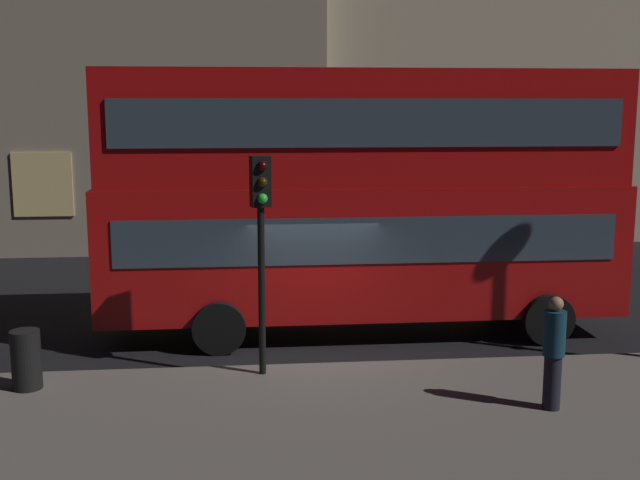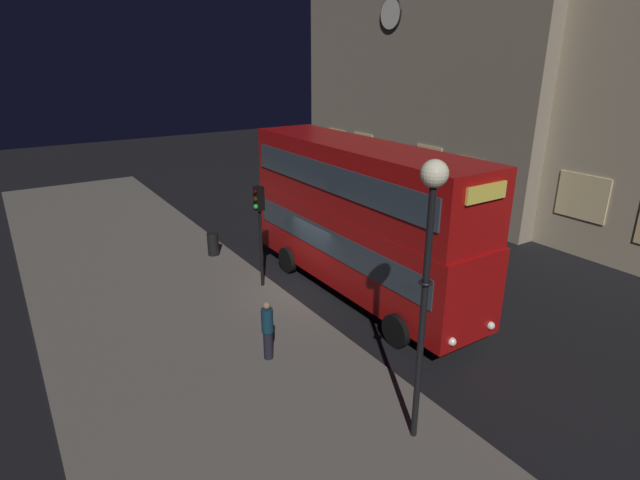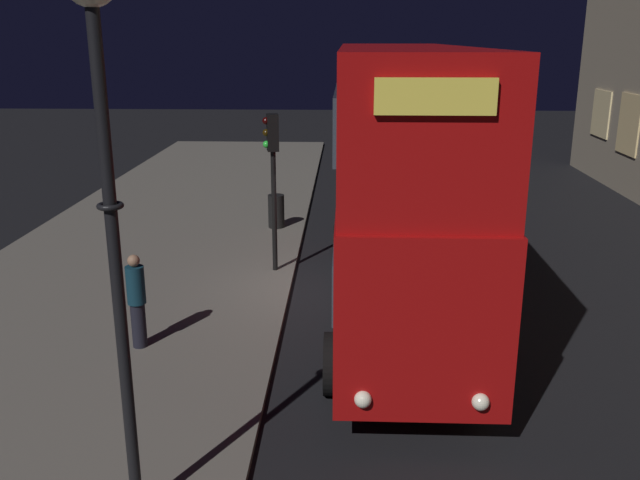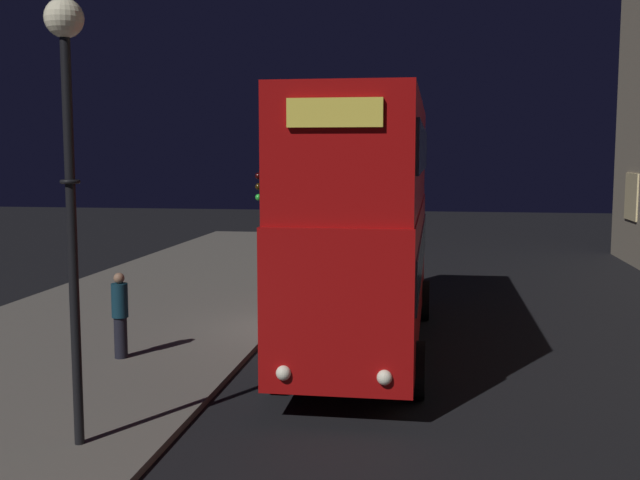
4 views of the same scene
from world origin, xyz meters
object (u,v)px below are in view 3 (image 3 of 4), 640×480
street_lamp (102,120)px  litter_bin (276,211)px  traffic_light_near_kerb (272,159)px  double_decker_bus (400,170)px  pedestrian (137,300)px

street_lamp → litter_bin: 13.39m
traffic_light_near_kerb → litter_bin: 4.47m
double_decker_bus → pedestrian: bearing=-64.9°
pedestrian → litter_bin: size_ratio=1.80×
double_decker_bus → traffic_light_near_kerb: (-2.12, -2.79, -0.17)m
double_decker_bus → litter_bin: 7.17m
double_decker_bus → street_lamp: street_lamp is taller
double_decker_bus → street_lamp: 7.80m
street_lamp → traffic_light_near_kerb: bearing=175.3°
double_decker_bus → street_lamp: bearing=-27.3°
litter_bin → double_decker_bus: bearing=27.6°
pedestrian → litter_bin: bearing=170.0°
street_lamp → pedestrian: bearing=-163.9°
double_decker_bus → litter_bin: size_ratio=10.90×
double_decker_bus → pedestrian: 5.66m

